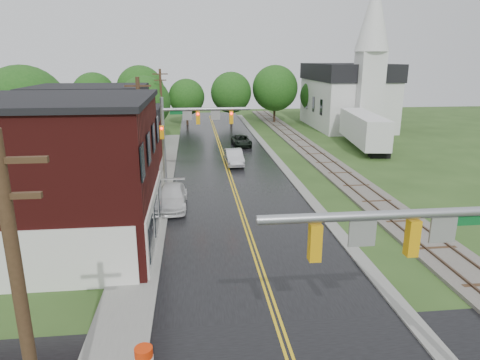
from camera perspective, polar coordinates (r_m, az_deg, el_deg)
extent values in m
cube|color=black|center=(39.69, -1.55, 1.04)|extent=(10.00, 90.00, 0.02)
cube|color=gray|center=(45.23, 4.75, 2.86)|extent=(0.80, 70.00, 0.12)
cube|color=gray|center=(34.89, -11.04, -1.38)|extent=(2.40, 50.00, 0.12)
cube|color=#48110F|center=(25.79, -27.33, 0.16)|extent=(14.00, 10.00, 8.00)
cube|color=silver|center=(24.91, -11.23, -4.87)|extent=(0.10, 9.50, 3.00)
cube|color=black|center=(25.11, -28.55, 9.31)|extent=(14.30, 10.30, 0.30)
cube|color=tan|center=(35.80, -18.89, 3.79)|extent=(8.00, 7.00, 6.40)
cube|color=#3F0F0C|center=(44.49, -15.12, 5.03)|extent=(7.00, 6.00, 4.40)
cube|color=silver|center=(67.66, 13.93, 9.82)|extent=(10.00, 16.00, 7.00)
cube|color=black|center=(67.36, 14.20, 13.80)|extent=(10.40, 16.40, 2.40)
cube|color=silver|center=(60.07, 16.68, 10.82)|extent=(3.20, 3.20, 11.00)
cone|color=silver|center=(60.11, 17.48, 20.33)|extent=(4.40, 4.40, 9.00)
cube|color=#59544C|center=(46.30, 10.36, 3.08)|extent=(3.20, 80.00, 0.20)
cube|color=#4C3828|center=(46.07, 9.51, 3.24)|extent=(0.10, 80.00, 0.12)
cube|color=#4C3828|center=(46.48, 11.22, 3.26)|extent=(0.10, 80.00, 0.12)
cylinder|color=gray|center=(12.14, 19.32, -4.41)|extent=(7.20, 0.26, 0.26)
cube|color=orange|center=(12.71, 21.98, -7.16)|extent=(0.32, 0.30, 1.05)
cube|color=orange|center=(11.70, 9.95, -8.20)|extent=(0.32, 0.30, 1.05)
cube|color=gray|center=(13.06, 25.44, -6.00)|extent=(0.75, 0.06, 0.75)
cube|color=gray|center=(12.03, 15.98, -6.85)|extent=(0.75, 0.06, 0.75)
cube|color=#0C5926|center=(13.36, 28.21, -4.74)|extent=(1.40, 0.04, 0.30)
cylinder|color=gray|center=(35.92, -10.15, 5.09)|extent=(0.28, 0.28, 7.20)
cylinder|color=gray|center=(35.47, -4.47, 9.41)|extent=(7.20, 0.26, 0.26)
cube|color=orange|center=(35.54, -5.62, 8.25)|extent=(0.32, 0.30, 1.05)
cube|color=orange|center=(35.68, -1.18, 8.36)|extent=(0.32, 0.30, 1.05)
cube|color=gray|center=(35.51, -7.04, 8.53)|extent=(0.75, 0.06, 0.75)
cube|color=gray|center=(35.56, -3.28, 8.63)|extent=(0.75, 0.06, 0.75)
cube|color=#0C5926|center=(35.49, -8.23, 8.89)|extent=(1.40, 0.04, 0.30)
sphere|color=#FF0C0C|center=(35.32, -5.63, 8.75)|extent=(0.20, 0.20, 0.20)
cylinder|color=#382616|center=(10.67, -26.55, -18.49)|extent=(0.28, 0.28, 9.00)
cube|color=#382616|center=(9.34, -28.97, -1.89)|extent=(1.40, 0.12, 0.12)
cylinder|color=#382616|center=(30.97, -13.01, 4.90)|extent=(0.28, 0.28, 9.00)
cube|color=#382616|center=(30.49, -13.48, 12.11)|extent=(1.80, 0.12, 0.12)
cube|color=#382616|center=(30.54, -13.39, 10.80)|extent=(1.40, 0.12, 0.12)
cylinder|color=#382616|center=(52.66, -10.40, 9.48)|extent=(0.28, 0.28, 9.00)
cube|color=#382616|center=(52.37, -10.62, 13.72)|extent=(1.80, 0.12, 0.12)
cube|color=#382616|center=(52.40, -10.58, 12.96)|extent=(1.40, 0.12, 0.12)
cylinder|color=black|center=(43.71, -26.07, 3.10)|extent=(0.36, 0.36, 3.42)
sphere|color=#1B4914|center=(43.09, -26.76, 8.52)|extent=(7.60, 7.60, 7.60)
sphere|color=#1B4914|center=(42.58, -26.06, 7.63)|extent=(5.32, 5.32, 5.32)
cylinder|color=black|center=(50.21, -18.76, 4.95)|extent=(0.36, 0.36, 2.70)
sphere|color=#1B4914|center=(49.73, -19.10, 8.68)|extent=(6.00, 6.00, 6.00)
sphere|color=#1B4914|center=(49.28, -18.46, 8.06)|extent=(4.20, 4.20, 4.20)
cylinder|color=black|center=(55.24, -12.40, 6.46)|extent=(0.36, 0.36, 2.88)
sphere|color=#1B4914|center=(54.78, -12.62, 10.09)|extent=(6.40, 6.40, 6.40)
sphere|color=#1B4914|center=(54.38, -11.99, 9.49)|extent=(4.48, 4.48, 4.48)
imported|color=black|center=(51.59, 0.18, 5.26)|extent=(2.27, 4.61, 1.26)
imported|color=silver|center=(42.40, -0.81, 3.07)|extent=(1.69, 4.63, 1.52)
imported|color=silver|center=(30.62, -9.09, -2.28)|extent=(2.17, 5.17, 1.49)
cube|color=black|center=(47.91, 18.09, 3.35)|extent=(2.22, 1.46, 0.80)
cylinder|color=gray|center=(55.15, 14.73, 5.20)|extent=(0.16, 0.16, 0.80)
cube|color=silver|center=(51.89, 16.14, 6.69)|extent=(4.40, 13.08, 3.21)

